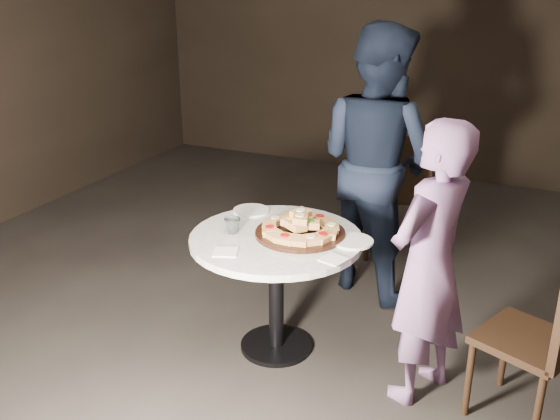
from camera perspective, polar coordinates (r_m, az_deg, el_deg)
name	(u,v)px	position (r m, az deg, el deg)	size (l,w,h in m)	color
floor	(295,347)	(3.63, 1.35, -12.45)	(7.00, 7.00, 0.00)	black
table	(276,258)	(3.35, -0.36, -4.40)	(0.93, 0.93, 0.69)	black
serving_board	(300,233)	(3.31, 1.86, -2.13)	(0.48, 0.48, 0.02)	black
focaccia_pile	(300,226)	(3.29, 1.87, -1.46)	(0.43, 0.42, 0.11)	tan
plate_left	(251,210)	(3.63, -2.66, -0.04)	(0.21, 0.21, 0.01)	white
plate_right	(353,241)	(3.24, 6.66, -2.84)	(0.21, 0.21, 0.01)	white
water_glass	(232,226)	(3.33, -4.38, -1.43)	(0.09, 0.09, 0.08)	silver
napkin_near	(226,252)	(3.12, -5.00, -3.83)	(0.12, 0.12, 0.01)	white
napkin_far	(334,259)	(3.04, 4.92, -4.53)	(0.11, 0.11, 0.01)	white
chair_far	(397,186)	(4.55, 10.62, 2.16)	(0.56, 0.58, 0.96)	black
chair_right	(547,336)	(3.07, 23.24, -10.51)	(0.53, 0.52, 0.84)	black
diner_navy	(376,162)	(4.02, 8.79, 4.39)	(0.84, 0.66, 1.73)	black
diner_teal	(429,265)	(3.03, 13.45, -4.93)	(0.51, 0.34, 1.41)	slate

